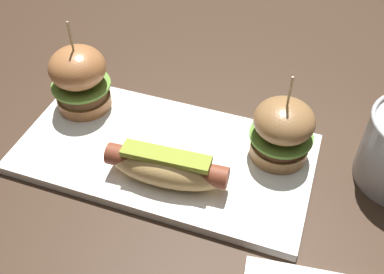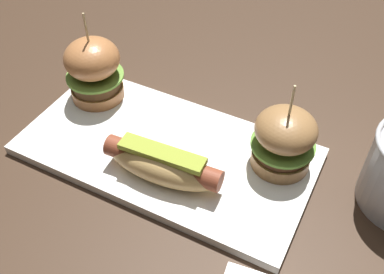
{
  "view_description": "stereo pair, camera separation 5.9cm",
  "coord_description": "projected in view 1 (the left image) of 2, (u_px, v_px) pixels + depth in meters",
  "views": [
    {
      "loc": [
        0.18,
        -0.39,
        0.47
      ],
      "look_at": [
        0.04,
        0.0,
        0.05
      ],
      "focal_mm": 41.83,
      "sensor_mm": 36.0,
      "label": 1
    },
    {
      "loc": [
        0.23,
        -0.37,
        0.47
      ],
      "look_at": [
        0.04,
        0.0,
        0.05
      ],
      "focal_mm": 41.83,
      "sensor_mm": 36.0,
      "label": 2
    }
  ],
  "objects": [
    {
      "name": "slider_left",
      "position": [
        80.0,
        78.0,
        0.66
      ],
      "size": [
        0.09,
        0.09,
        0.15
      ],
      "color": "#AD6D3E",
      "rests_on": "platter_main"
    },
    {
      "name": "hot_dog",
      "position": [
        167.0,
        167.0,
        0.57
      ],
      "size": [
        0.16,
        0.06,
        0.05
      ],
      "color": "tan",
      "rests_on": "platter_main"
    },
    {
      "name": "slider_right",
      "position": [
        282.0,
        131.0,
        0.59
      ],
      "size": [
        0.09,
        0.09,
        0.13
      ],
      "color": "olive",
      "rests_on": "platter_main"
    },
    {
      "name": "ground_plane",
      "position": [
        165.0,
        157.0,
        0.64
      ],
      "size": [
        3.0,
        3.0,
        0.0
      ],
      "primitive_type": "plane",
      "color": "#382619"
    },
    {
      "name": "platter_main",
      "position": [
        165.0,
        154.0,
        0.63
      ],
      "size": [
        0.41,
        0.21,
        0.01
      ],
      "primitive_type": "cube",
      "color": "white",
      "rests_on": "ground"
    }
  ]
}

